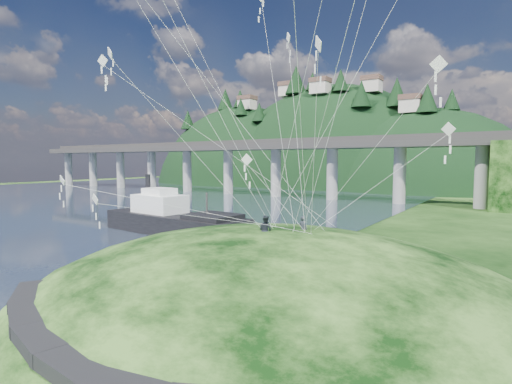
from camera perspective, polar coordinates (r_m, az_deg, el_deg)
The scene contains 10 objects.
ground at distance 29.42m, azimuth -13.46°, elevation -14.16°, with size 320.00×320.00×0.00m, color black.
water at distance 105.03m, azimuth -28.59°, elevation -1.16°, with size 240.00×240.00×0.00m, color #2C3951.
grass_hill at distance 26.69m, azimuth 2.60°, elevation -19.50°, with size 36.00×32.00×13.00m.
footpath at distance 17.51m, azimuth -20.58°, elevation -20.31°, with size 22.29×5.84×0.83m.
bridge at distance 100.64m, azimuth 5.62°, elevation 4.67°, with size 160.00×11.00×15.00m.
far_ridge at distance 155.89m, azimuth 8.93°, elevation -1.75°, with size 153.00×70.00×94.50m.
work_barge at distance 52.37m, azimuth -11.83°, elevation -3.80°, with size 21.91×7.70×7.52m.
wooden_dock at distance 34.44m, azimuth -9.81°, elevation -10.68°, with size 11.86×6.08×0.86m.
kite_flyers at distance 25.16m, azimuth 2.76°, elevation -3.37°, with size 2.41×2.82×1.97m.
kite_swarm at distance 23.14m, azimuth -1.02°, elevation 24.95°, with size 20.75×11.70×21.07m.
Camera 1 is at (20.45, -18.97, 9.35)m, focal length 28.00 mm.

